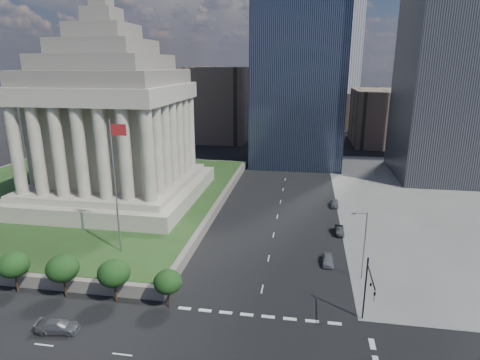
% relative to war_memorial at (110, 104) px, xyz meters
% --- Properties ---
extents(ground, '(500.00, 500.00, 0.00)m').
position_rel_war_memorial_xyz_m(ground, '(34.00, 52.00, -21.40)').
color(ground, black).
rests_on(ground, ground).
extents(plaza_terrace, '(66.00, 70.00, 1.80)m').
position_rel_war_memorial_xyz_m(plaza_terrace, '(-11.00, 2.00, -20.50)').
color(plaza_terrace, '#686259').
rests_on(plaza_terrace, ground).
extents(plaza_lawn, '(64.00, 68.00, 0.10)m').
position_rel_war_memorial_xyz_m(plaza_lawn, '(-11.00, 2.00, -19.55)').
color(plaza_lawn, '#243D19').
rests_on(plaza_lawn, plaza_terrace).
extents(war_memorial, '(34.00, 34.00, 39.00)m').
position_rel_war_memorial_xyz_m(war_memorial, '(0.00, 0.00, 0.00)').
color(war_memorial, gray).
rests_on(war_memorial, plaza_lawn).
extents(flagpole, '(2.52, 0.24, 20.00)m').
position_rel_war_memorial_xyz_m(flagpole, '(12.17, -24.00, -8.29)').
color(flagpole, slate).
rests_on(flagpole, plaza_lawn).
extents(midrise_glass, '(26.00, 26.00, 60.00)m').
position_rel_war_memorial_xyz_m(midrise_glass, '(36.00, 47.00, 8.60)').
color(midrise_glass, black).
rests_on(midrise_glass, ground).
extents(building_filler_ne, '(20.00, 30.00, 20.00)m').
position_rel_war_memorial_xyz_m(building_filler_ne, '(66.00, 82.00, -11.40)').
color(building_filler_ne, brown).
rests_on(building_filler_ne, ground).
extents(building_filler_nw, '(24.00, 30.00, 28.00)m').
position_rel_war_memorial_xyz_m(building_filler_nw, '(4.00, 82.00, -7.40)').
color(building_filler_nw, brown).
rests_on(building_filler_nw, ground).
extents(traffic_signal_ne, '(0.30, 5.74, 8.00)m').
position_rel_war_memorial_xyz_m(traffic_signal_ne, '(46.50, -34.30, -16.15)').
color(traffic_signal_ne, black).
rests_on(traffic_signal_ne, ground).
extents(street_lamp_north, '(2.13, 0.22, 10.00)m').
position_rel_war_memorial_xyz_m(street_lamp_north, '(47.33, -23.00, -15.74)').
color(street_lamp_north, slate).
rests_on(street_lamp_north, ground).
extents(suv_grey, '(5.08, 2.69, 1.40)m').
position_rel_war_memorial_xyz_m(suv_grey, '(12.25, -40.69, -20.70)').
color(suv_grey, '#515358').
rests_on(suv_grey, ground).
extents(parked_sedan_near, '(4.14, 1.68, 1.41)m').
position_rel_war_memorial_xyz_m(parked_sedan_near, '(43.00, -19.29, -20.69)').
color(parked_sedan_near, gray).
rests_on(parked_sedan_near, ground).
extents(parked_sedan_mid, '(4.10, 1.56, 1.34)m').
position_rel_war_memorial_xyz_m(parked_sedan_mid, '(45.50, -7.64, -20.73)').
color(parked_sedan_mid, black).
rests_on(parked_sedan_mid, ground).
extents(parked_sedan_far, '(1.87, 4.15, 1.38)m').
position_rel_war_memorial_xyz_m(parked_sedan_far, '(45.50, 6.90, -20.71)').
color(parked_sedan_far, slate).
rests_on(parked_sedan_far, ground).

